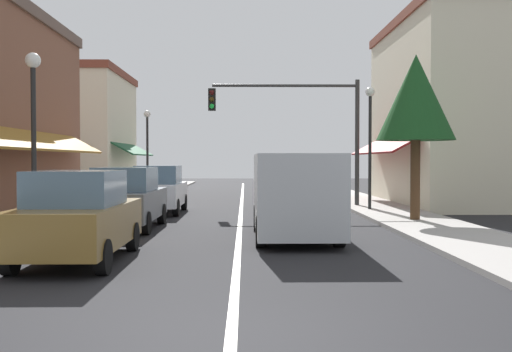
# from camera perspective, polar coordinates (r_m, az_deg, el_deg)

# --- Properties ---
(ground_plane) EXTENTS (80.00, 80.00, 0.00)m
(ground_plane) POSITION_cam_1_polar(r_m,az_deg,el_deg) (24.26, -1.43, -3.13)
(ground_plane) COLOR black
(sidewalk_left) EXTENTS (2.60, 56.00, 0.12)m
(sidewalk_left) POSITION_cam_1_polar(r_m,az_deg,el_deg) (24.90, -14.21, -2.92)
(sidewalk_left) COLOR #A39E99
(sidewalk_left) RESTS_ON ground
(sidewalk_right) EXTENTS (2.60, 56.00, 0.12)m
(sidewalk_right) POSITION_cam_1_polar(r_m,az_deg,el_deg) (24.83, 11.38, -2.92)
(sidewalk_right) COLOR #A39E99
(sidewalk_right) RESTS_ON ground
(lane_center_stripe) EXTENTS (0.14, 52.00, 0.01)m
(lane_center_stripe) POSITION_cam_1_polar(r_m,az_deg,el_deg) (24.26, -1.43, -3.13)
(lane_center_stripe) COLOR silver
(lane_center_stripe) RESTS_ON ground
(storefront_right_block) EXTENTS (6.53, 10.20, 8.21)m
(storefront_right_block) POSITION_cam_1_polar(r_m,az_deg,el_deg) (27.84, 18.45, 5.85)
(storefront_right_block) COLOR beige
(storefront_right_block) RESTS_ON ground
(storefront_far_left) EXTENTS (5.56, 8.20, 7.04)m
(storefront_far_left) POSITION_cam_1_polar(r_m,az_deg,el_deg) (35.39, -15.96, 3.98)
(storefront_far_left) COLOR beige
(storefront_far_left) RESTS_ON ground
(parked_car_nearest_left) EXTENTS (1.79, 4.11, 1.77)m
(parked_car_nearest_left) POSITION_cam_1_polar(r_m,az_deg,el_deg) (11.98, -16.71, -3.76)
(parked_car_nearest_left) COLOR brown
(parked_car_nearest_left) RESTS_ON ground
(parked_car_second_left) EXTENTS (1.83, 4.12, 1.77)m
(parked_car_second_left) POSITION_cam_1_polar(r_m,az_deg,el_deg) (17.35, -12.33, -2.12)
(parked_car_second_left) COLOR #4C5156
(parked_car_second_left) RESTS_ON ground
(parked_car_third_left) EXTENTS (1.79, 4.10, 1.77)m
(parked_car_third_left) POSITION_cam_1_polar(r_m,az_deg,el_deg) (22.35, -9.31, -1.29)
(parked_car_third_left) COLOR silver
(parked_car_third_left) RESTS_ON ground
(van_in_lane) EXTENTS (2.01, 5.18, 2.12)m
(van_in_lane) POSITION_cam_1_polar(r_m,az_deg,el_deg) (15.00, 3.69, -1.62)
(van_in_lane) COLOR #B2B7BC
(van_in_lane) RESTS_ON ground
(traffic_signal_mast_arm) EXTENTS (6.23, 0.50, 5.29)m
(traffic_signal_mast_arm) POSITION_cam_1_polar(r_m,az_deg,el_deg) (24.61, 4.47, 5.56)
(traffic_signal_mast_arm) COLOR #333333
(traffic_signal_mast_arm) RESTS_ON ground
(street_lamp_left_near) EXTENTS (0.36, 0.36, 4.49)m
(street_lamp_left_near) POSITION_cam_1_polar(r_m,az_deg,el_deg) (14.95, -20.58, 5.58)
(street_lamp_left_near) COLOR black
(street_lamp_left_near) RESTS_ON ground
(street_lamp_right_mid) EXTENTS (0.36, 0.36, 4.73)m
(street_lamp_right_mid) POSITION_cam_1_polar(r_m,az_deg,el_deg) (22.89, 10.89, 4.56)
(street_lamp_right_mid) COLOR black
(street_lamp_right_mid) RESTS_ON ground
(street_lamp_left_far) EXTENTS (0.36, 0.36, 4.54)m
(street_lamp_left_far) POSITION_cam_1_polar(r_m,az_deg,el_deg) (31.28, -10.39, 3.54)
(street_lamp_left_far) COLOR black
(street_lamp_left_far) RESTS_ON ground
(tree_right_near) EXTENTS (2.43, 2.43, 5.26)m
(tree_right_near) POSITION_cam_1_polar(r_m,az_deg,el_deg) (19.26, 15.09, 7.19)
(tree_right_near) COLOR #4C331E
(tree_right_near) RESTS_ON ground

